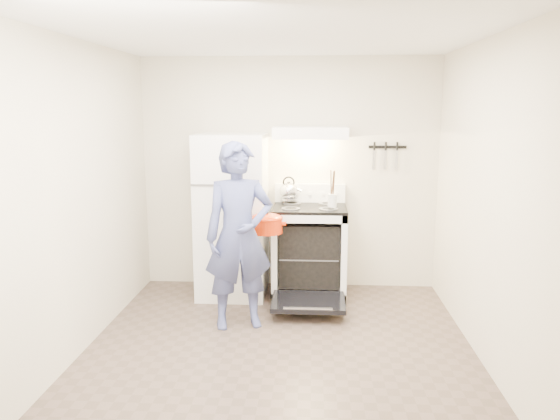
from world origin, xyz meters
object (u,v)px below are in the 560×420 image
(stove_body, at_px, (309,252))
(tea_kettle, at_px, (289,190))
(dutch_oven, at_px, (266,225))
(refrigerator, at_px, (232,216))
(person, at_px, (239,236))

(stove_body, relative_size, tea_kettle, 3.20)
(stove_body, distance_m, dutch_oven, 0.79)
(refrigerator, distance_m, person, 0.89)
(tea_kettle, xyz_separation_m, dutch_oven, (-0.18, -0.74, -0.23))
(person, bearing_deg, dutch_oven, 41.07)
(refrigerator, height_order, stove_body, refrigerator)
(refrigerator, bearing_deg, tea_kettle, 20.88)
(person, height_order, dutch_oven, person)
(tea_kettle, bearing_deg, stove_body, -40.67)
(refrigerator, xyz_separation_m, dutch_oven, (0.41, -0.52, 0.01))
(person, xyz_separation_m, dutch_oven, (0.22, 0.35, 0.02))
(stove_body, distance_m, person, 1.15)
(tea_kettle, height_order, person, person)
(tea_kettle, bearing_deg, dutch_oven, -103.26)
(dutch_oven, bearing_deg, refrigerator, 127.79)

